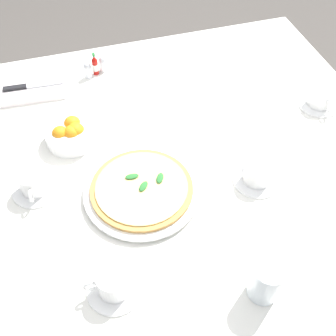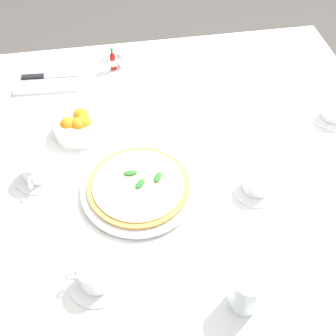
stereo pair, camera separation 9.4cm
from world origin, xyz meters
The scene contains 15 objects.
ground_plane centered at (0.00, 0.00, 0.00)m, with size 8.00×8.00×0.00m, color #4C4742.
dining_table centered at (0.00, 0.00, 0.62)m, with size 1.22×1.22×0.75m.
pizza_plate centered at (-0.18, -0.10, 0.76)m, with size 0.31×0.31×0.02m.
pizza centered at (-0.18, -0.10, 0.77)m, with size 0.27×0.27×0.02m.
coffee_cup_left_edge centered at (0.14, -0.15, 0.77)m, with size 0.13×0.13×0.06m.
coffee_cup_right_edge centered at (0.46, 0.08, 0.77)m, with size 0.13×0.13×0.06m.
coffee_cup_far_left centered at (-0.44, -0.01, 0.78)m, with size 0.13×0.13×0.07m.
coffee_cup_far_right centered at (-0.30, -0.35, 0.78)m, with size 0.13×0.13×0.07m.
water_glass_back_corner centered at (0.01, -0.45, 0.79)m, with size 0.07×0.07×0.11m.
napkin_folded centered at (-0.42, 0.42, 0.76)m, with size 0.23×0.14×0.02m.
dinner_knife centered at (-0.42, 0.42, 0.77)m, with size 0.20×0.03×0.01m.
citrus_bowl centered at (-0.32, 0.15, 0.77)m, with size 0.15×0.15×0.06m.
hot_sauce_bottle centered at (-0.20, 0.45, 0.78)m, with size 0.02×0.02×0.08m.
salt_shaker centered at (-0.17, 0.46, 0.77)m, with size 0.03×0.03×0.06m.
pepper_shaker centered at (-0.23, 0.44, 0.77)m, with size 0.03×0.03×0.06m.
Camera 1 is at (-0.30, -0.77, 1.64)m, focal length 44.96 mm.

